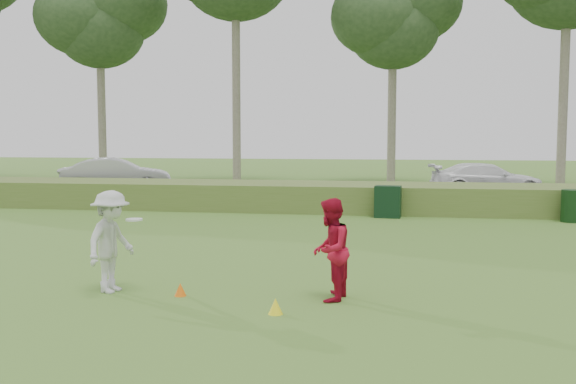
% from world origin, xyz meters
% --- Properties ---
extents(ground, '(120.00, 120.00, 0.00)m').
position_xyz_m(ground, '(0.00, 0.00, 0.00)').
color(ground, '#3F6D24').
rests_on(ground, ground).
extents(reed_strip, '(80.00, 3.00, 0.90)m').
position_xyz_m(reed_strip, '(0.00, 12.00, 0.45)').
color(reed_strip, '#4F6B2A').
rests_on(reed_strip, ground).
extents(park_road, '(80.00, 6.00, 0.06)m').
position_xyz_m(park_road, '(0.00, 17.00, 0.03)').
color(park_road, '#2D2D2D').
rests_on(park_road, ground).
extents(tree_2, '(6.50, 6.50, 12.00)m').
position_xyz_m(tree_2, '(-14.00, 24.00, 8.97)').
color(tree_2, gray).
rests_on(tree_2, ground).
extents(tree_4, '(6.24, 6.24, 11.50)m').
position_xyz_m(tree_4, '(2.00, 24.50, 8.59)').
color(tree_4, gray).
rests_on(tree_4, ground).
extents(player_white, '(0.94, 1.16, 1.65)m').
position_xyz_m(player_white, '(-2.18, -0.15, 0.82)').
color(player_white, silver).
rests_on(player_white, ground).
extents(player_red, '(0.69, 0.84, 1.58)m').
position_xyz_m(player_red, '(1.36, -0.08, 0.79)').
color(player_red, '#B00F29').
rests_on(player_red, ground).
extents(cone_orange, '(0.19, 0.19, 0.21)m').
position_xyz_m(cone_orange, '(-1.00, -0.22, 0.10)').
color(cone_orange, orange).
rests_on(cone_orange, ground).
extents(cone_yellow, '(0.21, 0.21, 0.23)m').
position_xyz_m(cone_yellow, '(0.68, -0.99, 0.12)').
color(cone_yellow, yellow).
rests_on(cone_yellow, ground).
extents(utility_cabinet, '(0.84, 0.57, 0.99)m').
position_xyz_m(utility_cabinet, '(2.07, 10.22, 0.49)').
color(utility_cabinet, black).
rests_on(utility_cabinet, ground).
extents(trash_bin, '(0.73, 0.73, 0.95)m').
position_xyz_m(trash_bin, '(7.42, 10.10, 0.47)').
color(trash_bin, black).
rests_on(trash_bin, ground).
extents(car_mid, '(4.92, 3.15, 1.53)m').
position_xyz_m(car_mid, '(-9.59, 16.13, 0.83)').
color(car_mid, silver).
rests_on(car_mid, park_road).
extents(car_right, '(4.81, 2.44, 1.34)m').
position_xyz_m(car_right, '(6.00, 17.77, 0.73)').
color(car_right, white).
rests_on(car_right, park_road).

